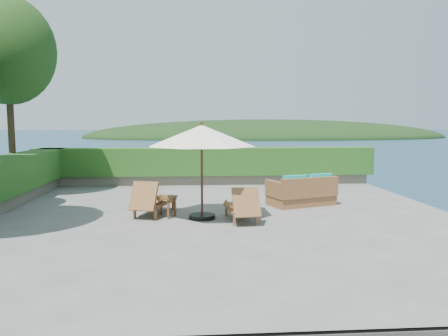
{
  "coord_description": "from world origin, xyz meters",
  "views": [
    {
      "loc": [
        -0.52,
        -10.5,
        2.29
      ],
      "look_at": [
        0.3,
        0.8,
        1.1
      ],
      "focal_mm": 35.0,
      "sensor_mm": 36.0,
      "label": 1
    }
  ],
  "objects": [
    {
      "name": "patio_umbrella",
      "position": [
        -0.3,
        -0.26,
        1.96
      ],
      "size": [
        3.41,
        3.41,
        2.32
      ],
      "rotation": [
        0.0,
        0.0,
        0.41
      ],
      "color": "black",
      "rests_on": "ground"
    },
    {
      "name": "lounge_left",
      "position": [
        -1.52,
        0.22,
        0.37
      ],
      "size": [
        1.09,
        1.66,
        0.89
      ],
      "rotation": [
        0.0,
        0.0,
        -0.33
      ],
      "color": "brown",
      "rests_on": "ground"
    },
    {
      "name": "planter_wall_far",
      "position": [
        0.0,
        5.6,
        0.18
      ],
      "size": [
        12.0,
        0.6,
        0.36
      ],
      "primitive_type": "cube",
      "color": "gray",
      "rests_on": "ground"
    },
    {
      "name": "foundation",
      "position": [
        0.0,
        0.0,
        -1.55
      ],
      "size": [
        12.0,
        12.0,
        3.0
      ],
      "primitive_type": "cube",
      "color": "#5B5248",
      "rests_on": "ocean"
    },
    {
      "name": "ground",
      "position": [
        0.0,
        0.0,
        0.0
      ],
      "size": [
        12.0,
        12.0,
        0.0
      ],
      "primitive_type": "plane",
      "color": "gray",
      "rests_on": "ground"
    },
    {
      "name": "lounge_right",
      "position": [
        0.62,
        -0.61,
        0.36
      ],
      "size": [
        0.74,
        1.52,
        0.85
      ],
      "rotation": [
        0.0,
        0.0,
        0.09
      ],
      "color": "brown",
      "rests_on": "ground"
    },
    {
      "name": "hedge_far",
      "position": [
        0.0,
        5.6,
        0.85
      ],
      "size": [
        12.4,
        0.9,
        1.0
      ],
      "primitive_type": "cube",
      "color": "#1F4D16",
      "rests_on": "planter_wall_far"
    },
    {
      "name": "wicker_loveseat",
      "position": [
        2.51,
        1.23,
        0.34
      ],
      "size": [
        2.0,
        1.47,
        0.89
      ],
      "rotation": [
        0.0,
        0.0,
        0.34
      ],
      "color": "brown",
      "rests_on": "ground"
    },
    {
      "name": "offshore_island",
      "position": [
        25.0,
        140.0,
        -3.0
      ],
      "size": [
        126.0,
        57.6,
        12.6
      ],
      "primitive_type": "ellipsoid",
      "color": "black",
      "rests_on": "ocean"
    },
    {
      "name": "ocean",
      "position": [
        0.0,
        0.0,
        -3.0
      ],
      "size": [
        600.0,
        600.0,
        0.0
      ],
      "primitive_type": "plane",
      "color": "#163546",
      "rests_on": "ground"
    },
    {
      "name": "side_table",
      "position": [
        -1.2,
        -0.01,
        0.42
      ],
      "size": [
        0.62,
        0.62,
        0.51
      ],
      "rotation": [
        0.0,
        0.0,
        -0.38
      ],
      "color": "brown",
      "rests_on": "ground"
    },
    {
      "name": "tree_far",
      "position": [
        -6.0,
        3.2,
        4.4
      ],
      "size": [
        2.8,
        2.8,
        6.03
      ],
      "color": "#46311B",
      "rests_on": "ground"
    }
  ]
}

